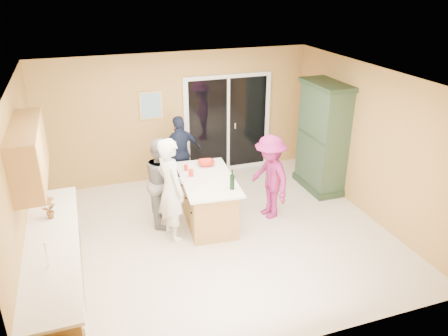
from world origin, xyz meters
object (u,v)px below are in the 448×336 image
object	(u,v)px
woman_white	(171,190)
woman_grey	(163,181)
green_hutch	(323,139)
woman_navy	(181,153)
kitchen_island	(208,201)
woman_magenta	(270,177)

from	to	relation	value
woman_white	woman_grey	xyz separation A→B (m)	(-0.02, 0.52, -0.09)
green_hutch	woman_grey	distance (m)	3.23
woman_navy	woman_white	bearing A→B (deg)	58.07
green_hutch	woman_grey	bearing A→B (deg)	-174.55
kitchen_island	woman_magenta	bearing A→B (deg)	-3.12
kitchen_island	woman_grey	size ratio (longest dim) A/B	1.09
woman_grey	woman_navy	bearing A→B (deg)	-16.46
kitchen_island	woman_grey	distance (m)	0.83
kitchen_island	woman_magenta	xyz separation A→B (m)	(1.08, -0.15, 0.36)
kitchen_island	woman_magenta	distance (m)	1.15
woman_white	woman_navy	size ratio (longest dim) A/B	1.14
green_hutch	woman_white	distance (m)	3.29
woman_navy	woman_magenta	xyz separation A→B (m)	(1.19, -1.57, 0.00)
woman_white	woman_navy	bearing A→B (deg)	-31.70
kitchen_island	woman_navy	bearing A→B (deg)	99.41
kitchen_island	green_hutch	xyz separation A→B (m)	(2.51, 0.56, 0.65)
kitchen_island	woman_white	size ratio (longest dim) A/B	0.97
woman_white	woman_grey	distance (m)	0.53
woman_white	woman_magenta	distance (m)	1.76
kitchen_island	green_hutch	distance (m)	2.65
kitchen_island	woman_navy	size ratio (longest dim) A/B	1.10
woman_magenta	woman_white	bearing A→B (deg)	-94.37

